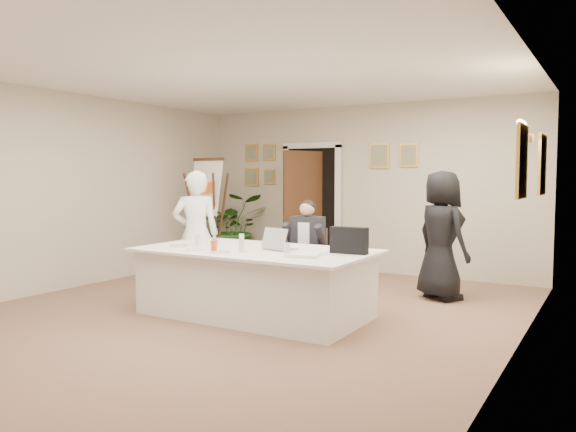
% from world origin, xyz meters
% --- Properties ---
extents(floor, '(7.00, 7.00, 0.00)m').
position_xyz_m(floor, '(0.00, 0.00, 0.00)').
color(floor, brown).
rests_on(floor, ground).
extents(ceiling, '(6.00, 7.00, 0.02)m').
position_xyz_m(ceiling, '(0.00, 0.00, 2.80)').
color(ceiling, white).
rests_on(ceiling, wall_back).
extents(wall_back, '(6.00, 0.10, 2.80)m').
position_xyz_m(wall_back, '(0.00, 3.50, 1.40)').
color(wall_back, beige).
rests_on(wall_back, floor).
extents(wall_left, '(0.10, 7.00, 2.80)m').
position_xyz_m(wall_left, '(-3.00, 0.00, 1.40)').
color(wall_left, beige).
rests_on(wall_left, floor).
extents(wall_right, '(0.10, 7.00, 2.80)m').
position_xyz_m(wall_right, '(3.00, 0.00, 1.40)').
color(wall_right, beige).
rests_on(wall_right, floor).
extents(doorway, '(1.14, 0.86, 2.20)m').
position_xyz_m(doorway, '(-0.88, 3.32, 1.04)').
color(doorway, black).
rests_on(doorway, floor).
extents(pictures_back_wall, '(3.40, 0.06, 0.80)m').
position_xyz_m(pictures_back_wall, '(-0.80, 3.47, 1.85)').
color(pictures_back_wall, gold).
rests_on(pictures_back_wall, wall_back).
extents(pictures_right_wall, '(0.06, 2.20, 0.80)m').
position_xyz_m(pictures_right_wall, '(2.97, 1.20, 1.75)').
color(pictures_right_wall, gold).
rests_on(pictures_right_wall, wall_right).
extents(wall_sconce, '(0.20, 0.30, 0.24)m').
position_xyz_m(wall_sconce, '(2.90, 1.20, 2.10)').
color(wall_sconce, gold).
rests_on(wall_sconce, wall_right).
extents(conference_table, '(2.71, 1.44, 0.78)m').
position_xyz_m(conference_table, '(0.19, 0.04, 0.39)').
color(conference_table, silver).
rests_on(conference_table, floor).
extents(seated_man, '(0.67, 0.70, 1.32)m').
position_xyz_m(seated_man, '(0.24, 1.17, 0.66)').
color(seated_man, black).
rests_on(seated_man, floor).
extents(flip_chart, '(0.67, 0.45, 1.88)m').
position_xyz_m(flip_chart, '(-2.16, 2.17, 0.87)').
color(flip_chart, '#362611').
rests_on(flip_chart, floor).
extents(standing_man, '(0.73, 0.71, 1.68)m').
position_xyz_m(standing_man, '(-1.08, 0.50, 0.84)').
color(standing_man, white).
rests_on(standing_man, floor).
extents(standing_woman, '(0.98, 0.90, 1.69)m').
position_xyz_m(standing_woman, '(1.80, 2.00, 0.84)').
color(standing_woman, black).
rests_on(standing_woman, floor).
extents(potted_palm, '(1.54, 1.52, 1.29)m').
position_xyz_m(potted_palm, '(-2.41, 3.20, 0.65)').
color(potted_palm, '#2D6120').
rests_on(potted_palm, floor).
extents(laptop, '(0.42, 0.43, 0.28)m').
position_xyz_m(laptop, '(0.46, 0.15, 0.91)').
color(laptop, '#B7BABC').
rests_on(laptop, conference_table).
extents(laptop_bag, '(0.42, 0.13, 0.29)m').
position_xyz_m(laptop_bag, '(1.28, 0.24, 0.92)').
color(laptop_bag, black).
rests_on(laptop_bag, conference_table).
extents(paper_stack, '(0.38, 0.32, 0.03)m').
position_xyz_m(paper_stack, '(0.97, -0.24, 0.79)').
color(paper_stack, white).
rests_on(paper_stack, conference_table).
extents(plate_left, '(0.24, 0.24, 0.01)m').
position_xyz_m(plate_left, '(-0.71, -0.23, 0.78)').
color(plate_left, white).
rests_on(plate_left, conference_table).
extents(plate_mid, '(0.26, 0.26, 0.01)m').
position_xyz_m(plate_mid, '(-0.34, -0.35, 0.78)').
color(plate_mid, white).
rests_on(plate_mid, conference_table).
extents(plate_near, '(0.27, 0.27, 0.01)m').
position_xyz_m(plate_near, '(0.03, -0.42, 0.78)').
color(plate_near, white).
rests_on(plate_near, conference_table).
extents(glass_a, '(0.07, 0.07, 0.14)m').
position_xyz_m(glass_a, '(-0.58, -0.06, 0.84)').
color(glass_a, silver).
rests_on(glass_a, conference_table).
extents(glass_b, '(0.07, 0.07, 0.14)m').
position_xyz_m(glass_b, '(0.22, -0.28, 0.84)').
color(glass_b, silver).
rests_on(glass_b, conference_table).
extents(glass_c, '(0.07, 0.07, 0.14)m').
position_xyz_m(glass_c, '(0.80, -0.27, 0.84)').
color(glass_c, silver).
rests_on(glass_c, conference_table).
extents(glass_d, '(0.07, 0.07, 0.14)m').
position_xyz_m(glass_d, '(-0.15, 0.25, 0.84)').
color(glass_d, silver).
rests_on(glass_d, conference_table).
extents(oj_glass, '(0.09, 0.09, 0.13)m').
position_xyz_m(oj_glass, '(-0.07, -0.40, 0.84)').
color(oj_glass, '#D55411').
rests_on(oj_glass, conference_table).
extents(steel_jug, '(0.09, 0.09, 0.11)m').
position_xyz_m(steel_jug, '(-0.27, -0.12, 0.83)').
color(steel_jug, silver).
rests_on(steel_jug, conference_table).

